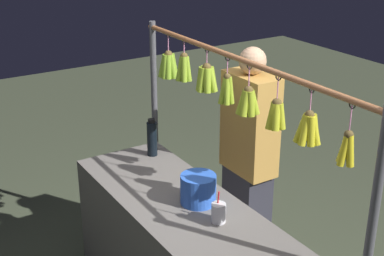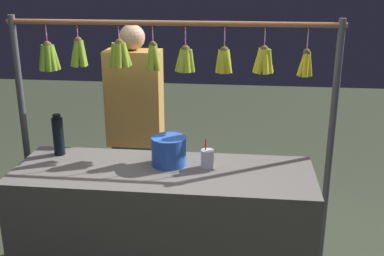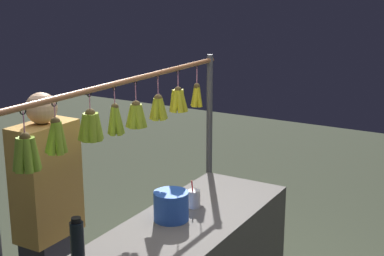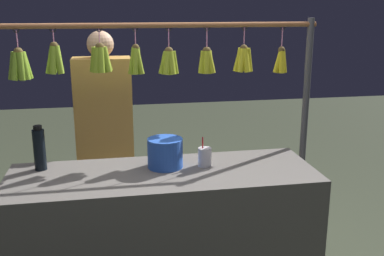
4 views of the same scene
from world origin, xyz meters
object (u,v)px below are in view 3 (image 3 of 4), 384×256
(blue_bucket, at_px, (171,206))
(vendor_person, at_px, (50,230))
(water_bottle, at_px, (77,244))
(drink_cup, at_px, (194,199))

(blue_bucket, bearing_deg, vendor_person, -61.15)
(vendor_person, bearing_deg, blue_bucket, 118.85)
(water_bottle, bearing_deg, vendor_person, -123.54)
(blue_bucket, distance_m, vendor_person, 0.74)
(blue_bucket, distance_m, drink_cup, 0.23)
(blue_bucket, xyz_separation_m, vendor_person, (0.35, -0.63, -0.16))
(water_bottle, relative_size, drink_cup, 1.50)
(water_bottle, bearing_deg, drink_cup, 173.54)
(blue_bucket, bearing_deg, water_bottle, -7.00)
(blue_bucket, relative_size, vendor_person, 0.12)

